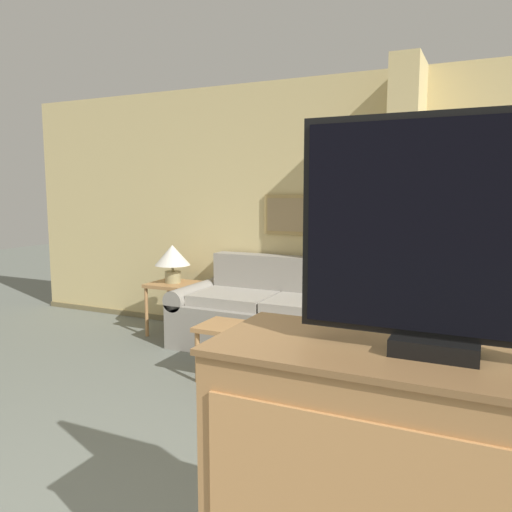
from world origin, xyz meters
TOP-DOWN VIEW (x-y plane):
  - wall_back at (-0.00, 3.88)m, footprint 7.40×0.16m
  - wall_partition_pillar at (0.82, 3.55)m, footprint 0.24×0.55m
  - couch at (-0.33, 3.40)m, footprint 1.92×0.84m
  - coffee_table at (-0.25, 2.53)m, footprint 0.68×0.41m
  - side_table at (-1.49, 3.42)m, footprint 0.46×0.46m
  - table_lamp at (-1.49, 3.42)m, footprint 0.37×0.37m
  - tv at (1.37, 0.57)m, footprint 0.79×0.16m

SIDE VIEW (x-z plane):
  - couch at x=-0.33m, z-range -0.12..0.75m
  - coffee_table at x=-0.25m, z-range 0.16..0.61m
  - side_table at x=-1.49m, z-range 0.19..0.74m
  - table_lamp at x=-1.49m, z-range 0.62..1.02m
  - wall_back at x=0.00m, z-range -0.01..2.59m
  - wall_partition_pillar at x=0.82m, z-range 0.00..2.60m
  - tv at x=1.37m, z-range 1.04..1.72m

